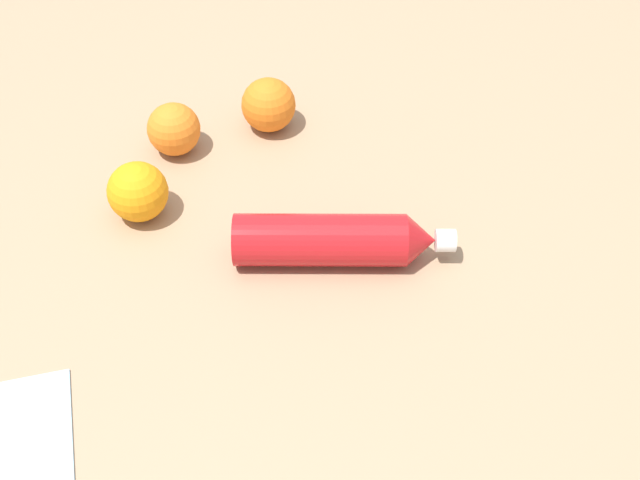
# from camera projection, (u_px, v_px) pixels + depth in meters

# --- Properties ---
(ground_plane) EXTENTS (2.40, 2.40, 0.00)m
(ground_plane) POSITION_uv_depth(u_px,v_px,m) (288.00, 231.00, 1.13)
(ground_plane) COLOR #9E7F60
(water_bottle) EXTENTS (0.29, 0.08, 0.07)m
(water_bottle) POSITION_uv_depth(u_px,v_px,m) (337.00, 240.00, 1.07)
(water_bottle) COLOR red
(water_bottle) RESTS_ON ground_plane
(orange_0) EXTENTS (0.08, 0.08, 0.08)m
(orange_0) POSITION_uv_depth(u_px,v_px,m) (174.00, 129.00, 1.22)
(orange_0) COLOR orange
(orange_0) RESTS_ON ground_plane
(orange_1) EXTENTS (0.08, 0.08, 0.08)m
(orange_1) POSITION_uv_depth(u_px,v_px,m) (268.00, 105.00, 1.25)
(orange_1) COLOR orange
(orange_1) RESTS_ON ground_plane
(orange_2) EXTENTS (0.08, 0.08, 0.08)m
(orange_2) POSITION_uv_depth(u_px,v_px,m) (138.00, 192.00, 1.12)
(orange_2) COLOR orange
(orange_2) RESTS_ON ground_plane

